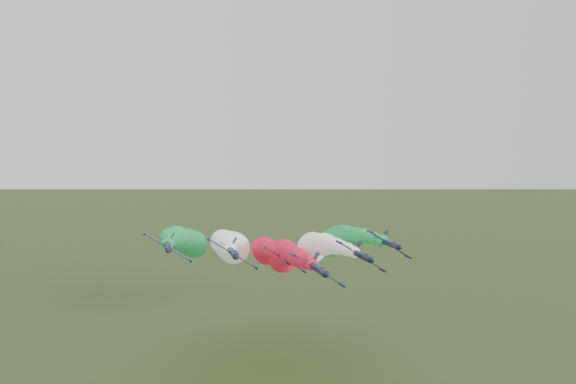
# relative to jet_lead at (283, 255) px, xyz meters

# --- Properties ---
(jet_lead) EXTENTS (17.80, 75.98, 17.08)m
(jet_lead) POSITION_rel_jet_lead_xyz_m (0.00, 0.00, 0.00)
(jet_lead) COLOR black
(jet_lead) RESTS_ON ground
(jet_inner_left) EXTENTS (18.11, 76.29, 17.39)m
(jet_inner_left) POSITION_rel_jet_lead_xyz_m (-12.10, 11.40, 1.20)
(jet_inner_left) COLOR black
(jet_inner_left) RESTS_ON ground
(jet_inner_right) EXTENTS (17.18, 75.36, 16.46)m
(jet_inner_right) POSITION_rel_jet_lead_xyz_m (10.32, 8.00, 0.38)
(jet_inner_right) COLOR black
(jet_inner_right) RESTS_ON ground
(jet_outer_left) EXTENTS (17.44, 75.61, 16.72)m
(jet_outer_left) POSITION_rel_jet_lead_xyz_m (-23.16, 19.57, 1.48)
(jet_outer_left) COLOR black
(jet_outer_left) RESTS_ON ground
(jet_outer_right) EXTENTS (17.85, 76.03, 17.14)m
(jet_outer_right) POSITION_rel_jet_lead_xyz_m (19.62, 16.66, 0.90)
(jet_outer_right) COLOR black
(jet_outer_right) RESTS_ON ground
(jet_trail) EXTENTS (17.50, 75.67, 16.78)m
(jet_trail) POSITION_rel_jet_lead_xyz_m (-0.31, 22.63, -2.25)
(jet_trail) COLOR black
(jet_trail) RESTS_ON ground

